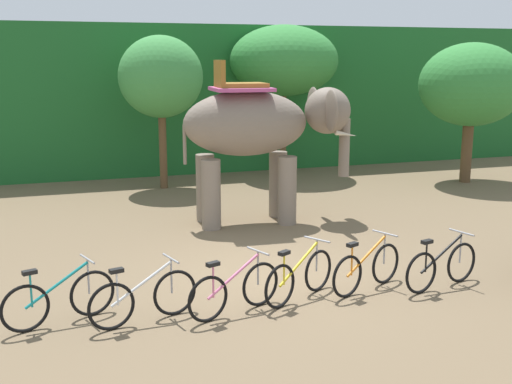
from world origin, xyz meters
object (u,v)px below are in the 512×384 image
Objects in this scene: elephant at (260,129)px; bike_yellow at (300,276)px; bike_orange at (367,268)px; bike_black at (442,266)px; bike_white at (144,298)px; bike_pink at (235,290)px; tree_center_left at (161,77)px; tree_far_right at (471,85)px; tree_center_right at (284,61)px; bike_teal at (59,299)px.

elephant reaches higher than bike_yellow.
elephant is at bearing 92.97° from bike_orange.
bike_white is at bearing 178.70° from bike_black.
bike_black is (5.00, -0.11, 0.00)m from bike_white.
bike_pink is 2.40m from bike_orange.
bike_yellow is (0.51, -9.60, -2.88)m from tree_center_left.
bike_white is at bearing -177.32° from bike_orange.
bike_yellow and bike_black have the same top height.
tree_far_right is at bearing -12.37° from tree_center_left.
bike_yellow is (1.15, 0.24, 0.00)m from bike_pink.
bike_black is at bearing -73.82° from elephant.
bike_pink is at bearing -4.17° from bike_white.
tree_center_right is 2.94× the size of bike_black.
bike_white is at bearing -119.72° from tree_center_right.
tree_center_left reaches higher than tree_far_right.
tree_center_right is 11.67m from bike_black.
elephant is 5.72m from bike_black.
elephant reaches higher than bike_black.
tree_center_right is 1.14× the size of tree_far_right.
tree_far_right is at bearing 41.28° from bike_yellow.
bike_black is at bearing -1.30° from bike_white.
bike_teal is 1.03× the size of bike_orange.
bike_yellow is at bearing -109.11° from tree_center_right.
bike_pink and bike_orange have the same top height.
bike_white is 1.05× the size of bike_orange.
elephant is at bearing 67.75° from bike_pink.
bike_teal is 2.58m from bike_pink.
tree_far_right is 1.02× the size of elephant.
bike_pink is at bearing 179.78° from bike_black.
bike_pink is 1.18m from bike_yellow.
bike_white is 1.37m from bike_pink.
bike_black is at bearing -4.13° from bike_teal.
tree_center_left is 2.69× the size of bike_white.
bike_orange is at bearing -103.19° from tree_center_right.
bike_pink is at bearing -168.21° from bike_yellow.
tree_far_right is (9.16, -2.01, -0.26)m from tree_center_left.
bike_orange is at bearing 167.08° from bike_black.
bike_yellow is at bearing -178.44° from bike_orange.
bike_teal is at bearing -108.69° from tree_center_left.
tree_far_right is 2.58× the size of bike_black.
tree_center_right is at bearing 146.26° from tree_far_right.
tree_far_right reaches higher than bike_black.
tree_center_left is at bearing -163.62° from tree_center_right.
bike_yellow is at bearing -101.08° from elephant.
tree_center_right reaches higher than bike_yellow.
tree_center_right is 3.25× the size of bike_yellow.
bike_black is at bearing -12.92° from bike_orange.
elephant is at bearing 55.61° from bike_white.
bike_orange is at bearing 2.68° from bike_white.
tree_center_left is 0.92× the size of tree_center_right.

